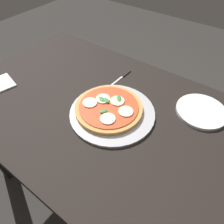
{
  "coord_description": "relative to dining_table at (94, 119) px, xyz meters",
  "views": [
    {
      "loc": [
        0.47,
        -0.5,
        1.39
      ],
      "look_at": [
        0.11,
        -0.0,
        0.76
      ],
      "focal_mm": 33.3,
      "sensor_mm": 36.0,
      "label": 1
    }
  ],
  "objects": [
    {
      "name": "ground_plane",
      "position": [
        0.0,
        0.0,
        -0.64
      ],
      "size": [
        6.0,
        6.0,
        0.0
      ],
      "primitive_type": "plane",
      "color": "#2D2B28"
    },
    {
      "name": "dining_table",
      "position": [
        0.0,
        0.0,
        0.0
      ],
      "size": [
        1.28,
        0.86,
        0.75
      ],
      "color": "black",
      "rests_on": "ground_plane"
    },
    {
      "name": "serving_tray",
      "position": [
        0.11,
        -0.0,
        0.12
      ],
      "size": [
        0.36,
        0.36,
        0.01
      ],
      "primitive_type": "cylinder",
      "color": "#B2B2B7",
      "rests_on": "dining_table"
    },
    {
      "name": "pizza",
      "position": [
        0.09,
        0.0,
        0.13
      ],
      "size": [
        0.29,
        0.29,
        0.03
      ],
      "color": "tan",
      "rests_on": "serving_tray"
    },
    {
      "name": "plate_white",
      "position": [
        0.42,
        0.23,
        0.12
      ],
      "size": [
        0.21,
        0.21,
        0.01
      ],
      "primitive_type": "cylinder",
      "color": "white",
      "rests_on": "dining_table"
    },
    {
      "name": "napkin",
      "position": [
        -0.46,
        -0.16,
        0.11
      ],
      "size": [
        0.15,
        0.12,
        0.01
      ],
      "primitive_type": "cube",
      "rotation": [
        0.0,
        0.0,
        -0.24
      ],
      "color": "white",
      "rests_on": "dining_table"
    },
    {
      "name": "knife",
      "position": [
        -0.0,
        0.25,
        0.11
      ],
      "size": [
        0.02,
        0.16,
        0.01
      ],
      "color": "black",
      "rests_on": "dining_table"
    }
  ]
}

